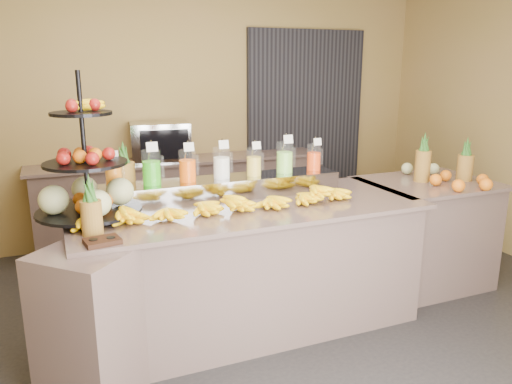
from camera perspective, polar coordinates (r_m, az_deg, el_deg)
ground at (r=3.68m, az=1.14°, el=-16.84°), size 6.00×6.00×0.00m
room_envelope at (r=3.94m, az=-0.90°, el=13.96°), size 6.04×5.02×2.82m
buffet_counter at (r=3.64m, az=-2.18°, el=-8.94°), size 2.75×1.25×0.93m
right_counter at (r=4.65m, az=18.67°, el=-4.40°), size 1.08×0.88×0.93m
back_ledge at (r=5.47m, az=-8.38°, el=-1.00°), size 3.10×0.55×0.93m
pitcher_tray at (r=3.75m, az=-3.91°, el=0.47°), size 1.85×0.30×0.15m
juice_pitcher_orange_a at (r=3.55m, az=-15.96°, el=1.92°), size 0.11×0.12×0.28m
juice_pitcher_green at (r=3.58m, az=-11.86°, el=2.54°), size 0.13×0.14×0.32m
juice_pitcher_orange_b at (r=3.64m, az=-7.84°, el=2.79°), size 0.13×0.13×0.30m
juice_pitcher_milk at (r=3.72m, az=-3.96°, el=3.13°), size 0.13×0.13×0.30m
juice_pitcher_lemon at (r=3.81m, az=-0.24°, el=3.30°), size 0.11×0.12×0.28m
juice_pitcher_lime at (r=3.91m, az=3.29°, el=3.76°), size 0.13×0.13×0.32m
juice_pitcher_orange_c at (r=4.03m, az=6.62°, el=3.81°), size 0.11×0.12×0.27m
banana_heap at (r=3.40m, az=-3.88°, el=-1.19°), size 1.99×0.18×0.16m
fruit_stand at (r=3.38m, az=-17.95°, el=1.07°), size 0.85×0.85×0.94m
condiment_caddy at (r=2.94m, az=-17.15°, el=-5.40°), size 0.21×0.17×0.03m
pineapple_left_a at (r=3.07m, az=-18.30°, el=-2.30°), size 0.12×0.12×0.37m
pineapple_left_b at (r=3.76m, az=-14.76°, el=1.55°), size 0.15×0.15×0.45m
right_fruit_pile at (r=4.49m, az=21.39°, el=1.94°), size 0.50×0.48×0.27m
oven_warmer at (r=5.29m, az=-10.92°, el=5.68°), size 0.64×0.48×0.40m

